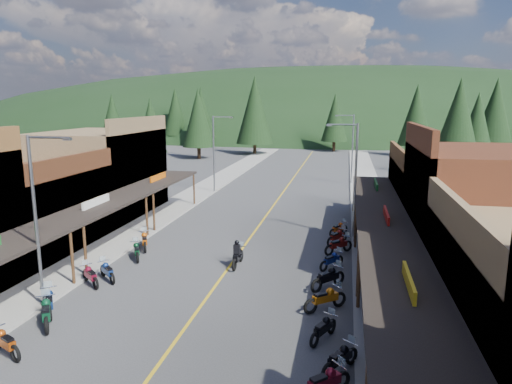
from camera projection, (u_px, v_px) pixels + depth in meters
The scene contains 43 objects.
ground at pixel (225, 272), 25.59m from camera, with size 220.00×220.00×0.00m, color #38383A.
centerline at pixel (278, 199), 44.83m from camera, with size 0.15×90.00×0.01m, color gold.
sidewalk_west at pixel (194, 195), 46.48m from camera, with size 3.40×94.00×0.15m, color gray.
sidewalk_east at pixel (369, 202), 43.15m from camera, with size 3.40×94.00×0.15m, color gray.
shop_west_2 at pixel (25, 210), 29.36m from camera, with size 10.90×9.00×6.20m.
shop_west_3 at pixel (101, 173), 38.41m from camera, with size 10.90×10.20×8.20m.
shop_east_2 at pixel (487, 216), 23.90m from camera, with size 10.90×9.00×8.20m.
shop_east_3 at pixel (447, 197), 33.34m from camera, with size 10.90×10.20×6.20m.
streetlight_0 at pixel (38, 215), 20.28m from camera, with size 2.16×0.18×8.00m.
streetlight_1 at pixel (215, 150), 47.22m from camera, with size 2.16×0.18×8.00m.
streetlight_2 at pixel (353, 176), 31.09m from camera, with size 2.16×0.18×8.00m.
streetlight_3 at pixel (351, 146), 52.26m from camera, with size 2.16×0.18×8.00m.
ridge_hill at pixel (328, 130), 155.48m from camera, with size 310.00×140.00×60.00m, color black.
pine_0 at pixel (113, 117), 91.64m from camera, with size 5.04×5.04×11.00m.
pine_1 at pixel (201, 112), 96.13m from camera, with size 5.88×5.88×12.50m.
pine_2 at pixel (255, 110), 81.76m from camera, with size 6.72×6.72×14.00m.
pine_3 at pixel (335, 118), 87.07m from camera, with size 5.04×5.04×11.00m.
pine_4 at pixel (416, 115), 78.47m from camera, with size 5.88×5.88×12.50m.
pine_5 at pixel (495, 110), 86.81m from camera, with size 6.72×6.72×14.00m.
pine_7 at pixel (176, 112), 103.43m from camera, with size 5.88×5.88×12.50m.
pine_8 at pixel (151, 126), 67.12m from camera, with size 4.48×4.48×10.00m.
pine_9 at pixel (477, 124), 63.06m from camera, with size 4.93×4.93×10.80m.
pine_10 at pixel (198, 118), 75.82m from camera, with size 5.38×5.38×11.60m.
pine_11 at pixel (458, 120), 56.93m from camera, with size 5.82×5.82×12.40m.
bike_west_3 at pixel (5, 341), 17.05m from camera, with size 0.70×2.09×1.20m, color #A43E0B, non-canonical shape.
bike_west_4 at pixel (46, 311), 19.37m from camera, with size 0.77×2.32×1.33m, color #0D4226, non-canonical shape.
bike_west_5 at pixel (49, 301), 20.47m from camera, with size 0.73×2.19×1.25m, color navy, non-canonical shape.
bike_west_6 at pixel (90, 275), 23.66m from camera, with size 0.68×2.05×1.17m, color maroon, non-canonical shape.
bike_west_7 at pixel (107, 270), 24.30m from camera, with size 0.67×2.00×1.14m, color navy, non-canonical shape.
bike_west_8 at pixel (137, 250), 27.60m from camera, with size 0.68×2.05×1.17m, color #0B381C, non-canonical shape.
bike_west_9 at pixel (145, 240), 29.48m from camera, with size 0.74×2.23×1.27m, color #C9570E, non-canonical shape.
bike_east_3 at pixel (325, 381), 14.60m from camera, with size 0.70×2.09×1.20m, color maroon, non-canonical shape.
bike_east_4 at pixel (340, 358), 16.03m from camera, with size 0.65×1.96×1.12m, color black, non-canonical shape.
bike_east_5 at pixel (323, 328), 18.17m from camera, with size 0.65×1.95×1.11m, color black, non-canonical shape.
bike_east_6 at pixel (325, 297), 20.77m from camera, with size 0.75×2.24×1.28m, color #C9690E, non-canonical shape.
bike_east_7 at pixel (328, 277), 23.16m from camera, with size 0.78×2.33×1.33m, color black, non-canonical shape.
bike_east_8 at pixel (332, 259), 26.01m from camera, with size 0.66×1.98×1.13m, color navy, non-canonical shape.
bike_east_9 at pixel (339, 244), 28.61m from camera, with size 0.74×2.21×1.26m, color maroon, non-canonical shape.
bike_east_10 at pixel (337, 236), 30.46m from camera, with size 0.69×2.07×1.18m, color maroon, non-canonical shape.
bike_east_11 at pixel (339, 228), 32.53m from camera, with size 0.65×1.94×1.11m, color #B9460D, non-canonical shape.
rider_on_bike at pixel (238, 255), 26.38m from camera, with size 0.77×2.20×1.67m.
pedestrian_east_a at pixel (383, 282), 21.51m from camera, with size 0.66×0.43×1.81m, color #231D2C.
pedestrian_east_b at pixel (360, 215), 33.92m from camera, with size 0.93×0.54×1.92m, color brown.
Camera 1 is at (6.42, -23.42, 9.39)m, focal length 32.00 mm.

